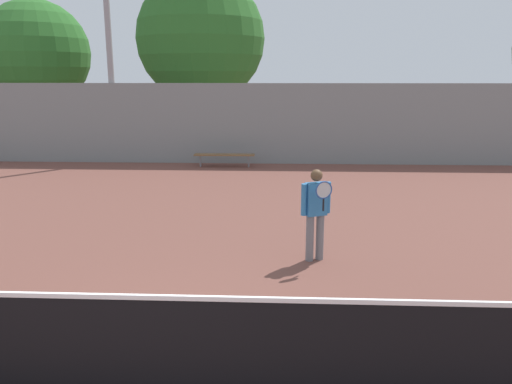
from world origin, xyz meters
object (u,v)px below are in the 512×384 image
(light_pole_far_right, at_px, (107,19))
(tree_dark_dense, at_px, (37,54))
(tennis_net, at_px, (127,341))
(tennis_player, at_px, (316,210))
(tree_green_tall, at_px, (201,39))
(bench_courtside_far, at_px, (224,155))

(light_pole_far_right, height_order, tree_dark_dense, light_pole_far_right)
(tennis_net, height_order, light_pole_far_right, light_pole_far_right)
(tennis_player, relative_size, tree_dark_dense, 0.24)
(tennis_net, relative_size, tennis_player, 6.91)
(tennis_net, relative_size, light_pole_far_right, 1.36)
(light_pole_far_right, distance_m, tree_dark_dense, 8.81)
(tree_green_tall, bearing_deg, light_pole_far_right, -116.20)
(tree_dark_dense, bearing_deg, tennis_player, -52.66)
(tennis_player, xyz_separation_m, bench_courtside_far, (-2.62, 9.27, -0.51))
(bench_courtside_far, bearing_deg, tree_dark_dense, 143.57)
(tree_dark_dense, bearing_deg, bench_courtside_far, -36.43)
(light_pole_far_right, bearing_deg, tree_dark_dense, 132.08)
(tennis_player, bearing_deg, tree_dark_dense, 104.52)
(bench_courtside_far, height_order, tree_green_tall, tree_green_tall)
(tennis_player, relative_size, tree_green_tall, 0.21)
(tennis_player, distance_m, light_pole_far_right, 13.11)
(tennis_player, relative_size, bench_courtside_far, 0.76)
(tennis_net, height_order, tree_green_tall, tree_green_tall)
(tennis_net, xyz_separation_m, light_pole_far_right, (-4.71, 14.14, 4.68))
(light_pole_far_right, relative_size, tree_dark_dense, 1.21)
(tree_green_tall, height_order, tree_dark_dense, tree_green_tall)
(tennis_player, height_order, tree_green_tall, tree_green_tall)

